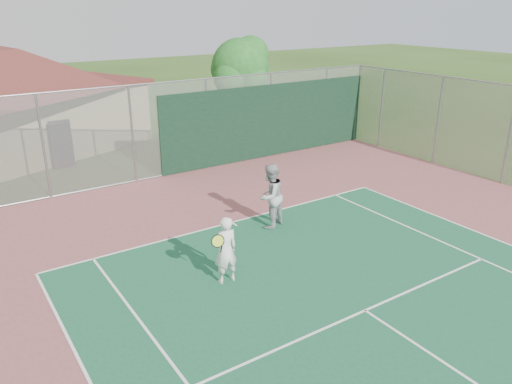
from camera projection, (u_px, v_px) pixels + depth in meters
back_fence at (210, 126)px, 19.31m from camera, size 20.08×0.11×3.53m
side_fence_right at (438, 121)px, 19.88m from camera, size 0.08×9.00×3.50m
tree at (242, 69)px, 24.78m from camera, size 3.37×3.19×4.70m
player_white_front at (225, 251)px, 11.38m from camera, size 0.83×0.60×1.63m
player_grey_back at (270, 197)px, 14.25m from camera, size 1.12×1.01×1.89m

